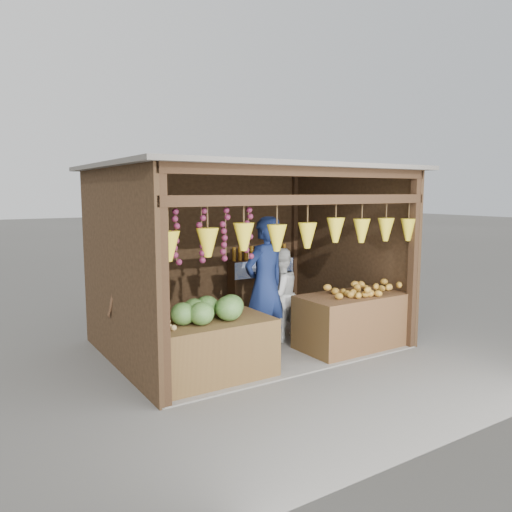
{
  "coord_description": "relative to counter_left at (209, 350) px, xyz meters",
  "views": [
    {
      "loc": [
        -3.86,
        -6.27,
        2.3
      ],
      "look_at": [
        0.07,
        -0.1,
        1.35
      ],
      "focal_mm": 35.0,
      "sensor_mm": 36.0,
      "label": 1
    }
  ],
  "objects": [
    {
      "name": "melon_pile",
      "position": [
        -0.0,
        0.01,
        0.53
      ],
      "size": [
        1.0,
        0.5,
        0.32
      ],
      "primitive_type": null,
      "color": "#154B14",
      "rests_on": "counter_left"
    },
    {
      "name": "ground",
      "position": [
        1.17,
        0.97,
        -0.37
      ],
      "size": [
        80.0,
        80.0,
        0.0
      ],
      "primitive_type": "plane",
      "color": "#514F49",
      "rests_on": "ground"
    },
    {
      "name": "back_shelf",
      "position": [
        2.22,
        2.25,
        0.5
      ],
      "size": [
        1.25,
        0.32,
        1.32
      ],
      "color": "#382314",
      "rests_on": "ground"
    },
    {
      "name": "mango_pile",
      "position": [
        2.43,
        -0.08,
        0.54
      ],
      "size": [
        1.4,
        0.64,
        0.22
      ],
      "primitive_type": null,
      "color": "orange",
      "rests_on": "counter_right"
    },
    {
      "name": "stall_structure",
      "position": [
        1.14,
        0.93,
        1.3
      ],
      "size": [
        4.3,
        3.3,
        2.66
      ],
      "color": "slate",
      "rests_on": "ground"
    },
    {
      "name": "stool",
      "position": [
        -0.64,
        1.03,
        -0.22
      ],
      "size": [
        0.31,
        0.31,
        0.3
      ],
      "primitive_type": "cube",
      "color": "black",
      "rests_on": "ground"
    },
    {
      "name": "man_standing",
      "position": [
        1.17,
        0.52,
        0.61
      ],
      "size": [
        0.79,
        0.59,
        1.95
      ],
      "primitive_type": "imported",
      "rotation": [
        0.0,
        0.0,
        3.32
      ],
      "color": "#152250",
      "rests_on": "ground"
    },
    {
      "name": "tanfruit_pile",
      "position": [
        -0.64,
        -0.03,
        0.43
      ],
      "size": [
        0.34,
        0.4,
        0.13
      ],
      "primitive_type": null,
      "color": "#A88F4D",
      "rests_on": "counter_left"
    },
    {
      "name": "counter_left",
      "position": [
        0.0,
        0.0,
        0.0
      ],
      "size": [
        1.57,
        0.85,
        0.74
      ],
      "primitive_type": "cube",
      "color": "#53361B",
      "rests_on": "ground"
    },
    {
      "name": "woman_standing",
      "position": [
        1.65,
        0.84,
        0.35
      ],
      "size": [
        0.78,
        0.66,
        1.44
      ],
      "primitive_type": "imported",
      "rotation": [
        0.0,
        0.0,
        3.31
      ],
      "color": "silver",
      "rests_on": "ground"
    },
    {
      "name": "vendor_seated",
      "position": [
        -0.64,
        1.03,
        0.5
      ],
      "size": [
        0.62,
        0.46,
        1.15
      ],
      "primitive_type": "imported",
      "rotation": [
        0.0,
        0.0,
        2.96
      ],
      "color": "#533521",
      "rests_on": "stool"
    },
    {
      "name": "counter_right",
      "position": [
        2.38,
        -0.02,
        0.03
      ],
      "size": [
        1.66,
        0.85,
        0.8
      ],
      "primitive_type": "cube",
      "color": "#4D3519",
      "rests_on": "ground"
    }
  ]
}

